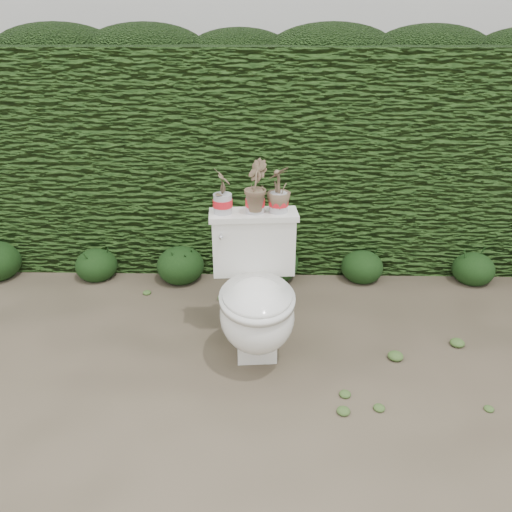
{
  "coord_description": "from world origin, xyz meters",
  "views": [
    {
      "loc": [
        0.21,
        -2.27,
        1.76
      ],
      "look_at": [
        0.16,
        0.27,
        0.55
      ],
      "focal_mm": 35.0,
      "sensor_mm": 36.0,
      "label": 1
    }
  ],
  "objects_px": {
    "toilet": "(256,298)",
    "potted_plant_right": "(279,191)",
    "potted_plant_left": "(222,192)",
    "potted_plant_center": "(255,188)"
  },
  "relations": [
    {
      "from": "toilet",
      "to": "potted_plant_left",
      "type": "height_order",
      "value": "potted_plant_left"
    },
    {
      "from": "potted_plant_left",
      "to": "potted_plant_center",
      "type": "bearing_deg",
      "value": -91.35
    },
    {
      "from": "toilet",
      "to": "potted_plant_right",
      "type": "xyz_separation_m",
      "value": [
        0.12,
        0.25,
        0.54
      ]
    },
    {
      "from": "toilet",
      "to": "potted_plant_center",
      "type": "height_order",
      "value": "potted_plant_center"
    },
    {
      "from": "toilet",
      "to": "potted_plant_center",
      "type": "bearing_deg",
      "value": 87.65
    },
    {
      "from": "potted_plant_left",
      "to": "potted_plant_center",
      "type": "height_order",
      "value": "potted_plant_center"
    },
    {
      "from": "potted_plant_left",
      "to": "potted_plant_right",
      "type": "relative_size",
      "value": 0.99
    },
    {
      "from": "potted_plant_left",
      "to": "potted_plant_center",
      "type": "xyz_separation_m",
      "value": [
        0.18,
        0.02,
        0.02
      ]
    },
    {
      "from": "toilet",
      "to": "potted_plant_left",
      "type": "bearing_deg",
      "value": 125.54
    },
    {
      "from": "potted_plant_right",
      "to": "potted_plant_left",
      "type": "bearing_deg",
      "value": -53.67
    }
  ]
}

